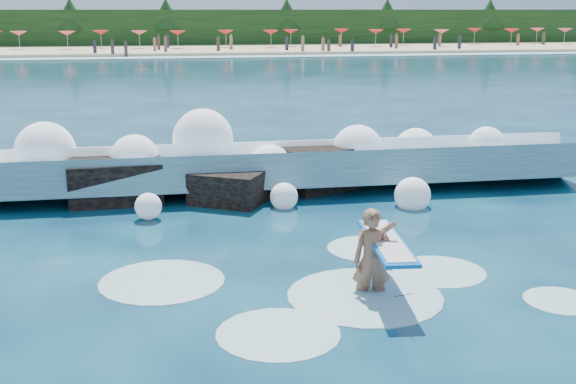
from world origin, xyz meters
TOP-DOWN VIEW (x-y plane):
  - ground at (0.00, 0.00)m, footprint 200.00×200.00m
  - beach at (0.00, 78.00)m, footprint 140.00×20.00m
  - wet_band at (0.00, 67.00)m, footprint 140.00×5.00m
  - treeline at (0.00, 88.00)m, footprint 140.00×4.00m
  - breaking_wave at (1.14, 7.22)m, footprint 19.78×3.01m
  - rock_cluster at (0.16, 6.55)m, footprint 8.25×3.45m
  - surfer_with_board at (2.56, -1.14)m, footprint 1.10×3.07m
  - wave_spray at (0.33, 7.16)m, footprint 15.91×4.48m
  - surf_foam at (1.67, -0.74)m, footprint 9.01×5.84m
  - beach_umbrellas at (-0.08, 80.07)m, footprint 109.92×6.71m
  - beachgoers at (3.09, 76.59)m, footprint 108.09×13.03m

SIDE VIEW (x-z plane):
  - ground at x=0.00m, z-range 0.00..0.00m
  - surf_foam at x=1.67m, z-range -0.07..0.07m
  - wet_band at x=0.00m, z-range 0.00..0.08m
  - beach at x=0.00m, z-range 0.00..0.40m
  - rock_cluster at x=0.16m, z-range -0.26..1.17m
  - breaking_wave at x=1.14m, z-range -0.26..1.45m
  - surfer_with_board at x=2.56m, z-range -0.26..1.70m
  - wave_spray at x=0.33m, z-range -0.18..2.31m
  - beachgoers at x=3.09m, z-range 0.17..2.10m
  - beach_umbrellas at x=-0.08m, z-range 2.00..2.50m
  - treeline at x=0.00m, z-range 0.00..5.00m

